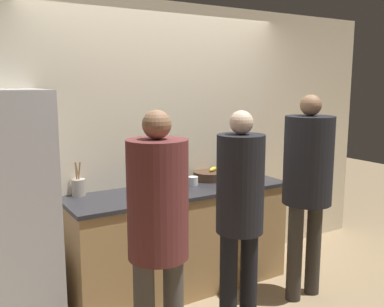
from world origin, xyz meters
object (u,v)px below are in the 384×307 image
Objects in this scene: refrigerator at (2,220)px; person_right at (308,175)px; fruit_bowl at (210,175)px; potted_plant at (173,171)px; bottle_dark at (151,182)px; cup_white at (193,181)px; utensil_crock at (78,187)px; person_center at (240,206)px; person_left at (158,223)px.

person_right is at bearing -16.10° from refrigerator.
fruit_bowl is 0.43m from potted_plant.
cup_white is at bearing -12.70° from bottle_dark.
utensil_crock is 0.86m from potted_plant.
fruit_bowl is at bearing 2.30° from potted_plant.
refrigerator is 5.76× the size of fruit_bowl.
cup_white is at bearing -160.19° from fruit_bowl.
cup_white is (0.39, -0.09, -0.02)m from bottle_dark.
cup_white is at bearing 130.70° from person_right.
fruit_bowl is 1.26× the size of potted_plant.
person_center is at bearing -52.95° from utensil_crock.
person_left is 11.88× the size of bottle_dark.
fruit_bowl is at bearing 115.87° from person_right.
refrigerator is 7.25× the size of potted_plant.
potted_plant is at bearing -6.77° from utensil_crock.
person_center is 1.02m from potted_plant.
person_center is 0.95× the size of person_right.
person_right is at bearing -39.23° from bottle_dark.
person_right is 1.19m from potted_plant.
person_center is at bearing 10.85° from person_left.
utensil_crock is 1.98× the size of bottle_dark.
fruit_bowl is (0.43, 1.03, -0.02)m from person_center.
utensil_crock is (-1.69, 0.95, -0.09)m from person_right.
bottle_dark is at bearing 8.73° from refrigerator.
person_right is 18.89× the size of cup_white.
person_right is 1.03m from cup_white.
cup_white is 0.21m from potted_plant.
refrigerator is 1.66m from cup_white.
person_right is at bearing 10.93° from person_left.
person_right reaches higher than cup_white.
refrigerator is 1.28m from bottle_dark.
person_right is at bearing -49.30° from cup_white.
cup_white is (1.65, 0.11, 0.06)m from refrigerator.
bottle_dark is at bearing -179.90° from fruit_bowl.
person_right reaches higher than person_left.
potted_plant is at bearing -3.98° from bottle_dark.
person_left is 0.74m from person_center.
fruit_bowl is 1.11× the size of utensil_crock.
fruit_bowl is at bearing 19.81° from cup_white.
refrigerator is at bearing 163.90° from person_right.
bottle_dark is at bearing 176.02° from potted_plant.
refrigerator is 19.44× the size of cup_white.
refrigerator is 1.06× the size of person_left.
potted_plant is at bearing -177.70° from fruit_bowl.
fruit_bowl is (-0.42, 0.87, -0.12)m from person_right.
potted_plant is (-0.17, 0.07, 0.10)m from cup_white.
cup_white is at bearing -9.68° from utensil_crock.
utensil_crock is at bearing 23.70° from refrigerator.
utensil_crock is 0.63m from bottle_dark.
person_center is at bearing -29.46° from refrigerator.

